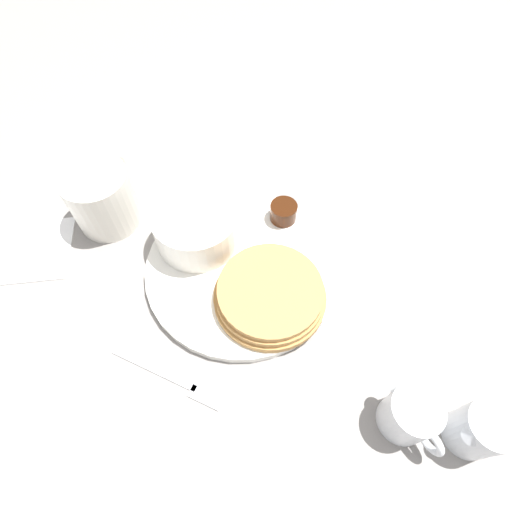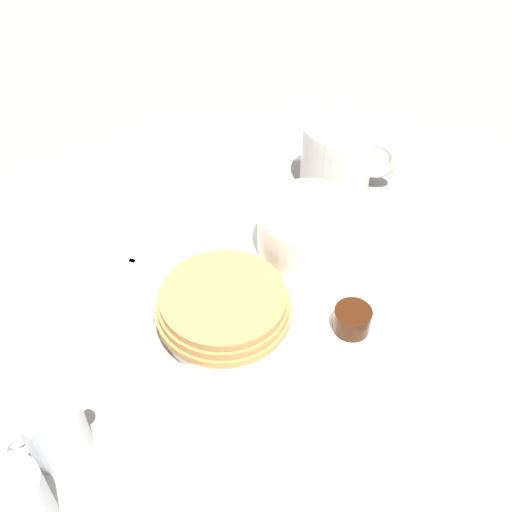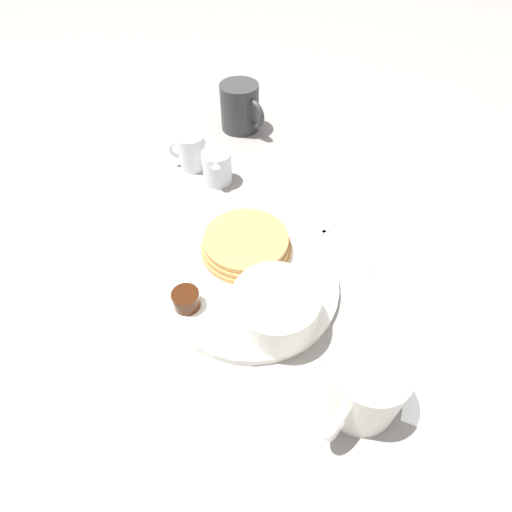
{
  "view_description": "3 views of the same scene",
  "coord_description": "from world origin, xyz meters",
  "views": [
    {
      "loc": [
        -0.01,
        -0.25,
        0.44
      ],
      "look_at": [
        0.02,
        -0.0,
        0.04
      ],
      "focal_mm": 28.0,
      "sensor_mm": 36.0,
      "label": 1
    },
    {
      "loc": [
        0.43,
        -0.07,
        0.49
      ],
      "look_at": [
        -0.01,
        -0.01,
        0.04
      ],
      "focal_mm": 45.0,
      "sensor_mm": 36.0,
      "label": 2
    },
    {
      "loc": [
        -0.13,
        0.31,
        0.44
      ],
      "look_at": [
        0.0,
        -0.02,
        0.04
      ],
      "focal_mm": 28.0,
      "sensor_mm": 36.0,
      "label": 3
    }
  ],
  "objects": [
    {
      "name": "creamer_pitcher_near",
      "position": [
        0.14,
        -0.2,
        0.03
      ],
      "size": [
        0.05,
        0.07,
        0.06
      ],
      "color": "white",
      "rests_on": "ground_plane"
    },
    {
      "name": "ground_plane",
      "position": [
        0.0,
        0.0,
        0.0
      ],
      "size": [
        4.0,
        4.0,
        0.0
      ],
      "primitive_type": "plane",
      "color": "gray"
    },
    {
      "name": "bowl",
      "position": [
        -0.05,
        0.05,
        0.04
      ],
      "size": [
        0.11,
        0.11,
        0.05
      ],
      "color": "white",
      "rests_on": "plate"
    },
    {
      "name": "creamer_pitcher_far",
      "position": [
        0.2,
        -0.22,
        0.03
      ],
      "size": [
        0.07,
        0.05,
        0.07
      ],
      "color": "white",
      "rests_on": "ground_plane"
    },
    {
      "name": "butter_ramekin",
      "position": [
        -0.05,
        0.07,
        0.03
      ],
      "size": [
        0.05,
        0.05,
        0.04
      ],
      "color": "white",
      "rests_on": "plate"
    },
    {
      "name": "syrup_cup",
      "position": [
        0.06,
        0.07,
        0.02
      ],
      "size": [
        0.04,
        0.04,
        0.02
      ],
      "color": "#38190A",
      "rests_on": "plate"
    },
    {
      "name": "coffee_mug",
      "position": [
        -0.17,
        0.11,
        0.04
      ],
      "size": [
        0.08,
        0.11,
        0.08
      ],
      "color": "silver",
      "rests_on": "ground_plane"
    },
    {
      "name": "napkin",
      "position": [
        -0.28,
        0.06,
        0.0
      ],
      "size": [
        0.13,
        0.1,
        0.0
      ],
      "color": "white",
      "rests_on": "ground_plane"
    },
    {
      "name": "pancake_stack",
      "position": [
        0.03,
        -0.05,
        0.03
      ],
      "size": [
        0.13,
        0.13,
        0.03
      ],
      "color": "#B78447",
      "rests_on": "plate"
    },
    {
      "name": "plate",
      "position": [
        0.0,
        0.0,
        0.01
      ],
      "size": [
        0.24,
        0.24,
        0.01
      ],
      "color": "white",
      "rests_on": "ground_plane"
    },
    {
      "name": "fork",
      "position": [
        -0.08,
        -0.13,
        0.0
      ],
      "size": [
        0.12,
        0.08,
        0.0
      ],
      "color": "silver",
      "rests_on": "ground_plane"
    }
  ]
}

